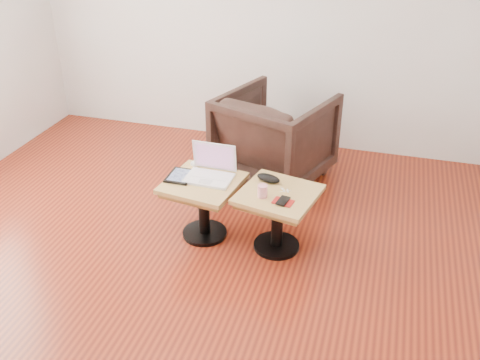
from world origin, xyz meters
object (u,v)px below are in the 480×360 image
(side_table_left, at_px, (203,195))
(side_table_right, at_px, (278,207))
(laptop, at_px, (211,171))
(striped_cup, at_px, (262,191))
(armchair, at_px, (275,137))

(side_table_left, bearing_deg, side_table_right, 7.61)
(laptop, xyz_separation_m, striped_cup, (0.41, -0.15, -0.00))
(laptop, bearing_deg, side_table_right, -7.09)
(armchair, bearing_deg, laptop, 94.47)
(side_table_right, bearing_deg, striped_cup, -126.68)
(side_table_right, relative_size, laptop, 1.79)
(side_table_left, distance_m, armchair, 1.01)
(side_table_left, distance_m, side_table_right, 0.53)
(side_table_right, height_order, striped_cup, striped_cup)
(laptop, bearing_deg, side_table_left, -113.53)
(side_table_right, xyz_separation_m, armchair, (-0.25, 0.98, 0.04))
(striped_cup, distance_m, armchair, 1.07)
(side_table_right, height_order, armchair, armchair)
(side_table_left, height_order, armchair, armchair)
(armchair, bearing_deg, side_table_left, 93.71)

